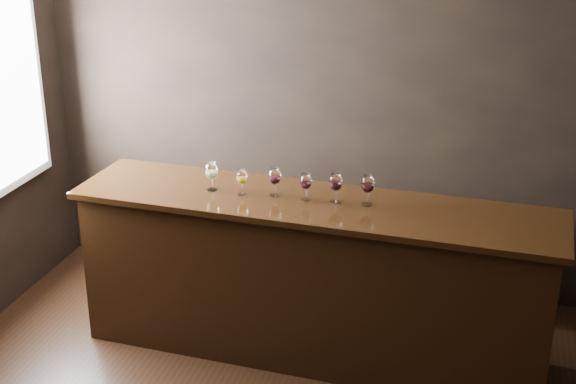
% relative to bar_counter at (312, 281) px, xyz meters
% --- Properties ---
extents(room_shell, '(5.02, 4.52, 2.81)m').
position_rel_bar_counter_xyz_m(room_shell, '(-0.27, -0.97, 1.24)').
color(room_shell, black).
rests_on(room_shell, ground).
extents(bar_counter, '(3.30, 0.88, 1.14)m').
position_rel_bar_counter_xyz_m(bar_counter, '(0.00, 0.00, 0.00)').
color(bar_counter, black).
rests_on(bar_counter, ground).
extents(bar_top, '(3.41, 0.96, 0.04)m').
position_rel_bar_counter_xyz_m(bar_top, '(0.00, 0.00, 0.59)').
color(bar_top, black).
rests_on(bar_top, bar_counter).
extents(back_bar_shelf, '(2.39, 0.40, 0.86)m').
position_rel_bar_counter_xyz_m(back_bar_shelf, '(0.13, 0.94, -0.14)').
color(back_bar_shelf, black).
rests_on(back_bar_shelf, ground).
extents(glass_white, '(0.09, 0.09, 0.21)m').
position_rel_bar_counter_xyz_m(glass_white, '(-0.74, 0.02, 0.76)').
color(glass_white, white).
rests_on(glass_white, bar_top).
extents(glass_amber, '(0.08, 0.08, 0.18)m').
position_rel_bar_counter_xyz_m(glass_amber, '(-0.51, 0.00, 0.74)').
color(glass_amber, white).
rests_on(glass_amber, bar_top).
extents(glass_red_a, '(0.09, 0.09, 0.21)m').
position_rel_bar_counter_xyz_m(glass_red_a, '(-0.28, 0.03, 0.75)').
color(glass_red_a, white).
rests_on(glass_red_a, bar_top).
extents(glass_red_b, '(0.08, 0.08, 0.19)m').
position_rel_bar_counter_xyz_m(glass_red_b, '(-0.06, 0.02, 0.74)').
color(glass_red_b, white).
rests_on(glass_red_b, bar_top).
extents(glass_red_c, '(0.09, 0.09, 0.21)m').
position_rel_bar_counter_xyz_m(glass_red_c, '(0.15, 0.02, 0.76)').
color(glass_red_c, white).
rests_on(glass_red_c, bar_top).
extents(glass_red_d, '(0.09, 0.09, 0.22)m').
position_rel_bar_counter_xyz_m(glass_red_d, '(0.36, 0.04, 0.76)').
color(glass_red_d, white).
rests_on(glass_red_d, bar_top).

